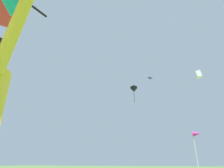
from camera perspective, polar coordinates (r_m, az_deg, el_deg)
name	(u,v)px	position (r m, az deg, el deg)	size (l,w,h in m)	color
distant_kite_blue_low_right	(150,78)	(29.93, 11.33, 1.85)	(0.67, 0.66, 0.24)	blue
distant_kite_white_high_right	(199,75)	(30.00, 24.52, 2.61)	(0.87, 0.90, 1.21)	white
distant_kite_black_mid_left	(134,90)	(23.32, 6.59, -1.75)	(1.04, 1.11, 2.11)	black
marker_flag	(196,137)	(8.94, 23.96, -14.43)	(0.30, 0.24, 2.02)	silver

